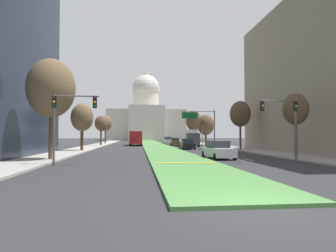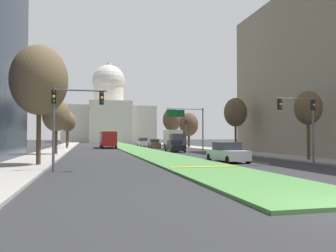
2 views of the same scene
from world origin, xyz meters
The scene contains 25 objects.
ground_plane centered at (0.00, 60.41, 0.00)m, with size 265.82×265.82×0.00m, color #2B2B2D.
grass_median centered at (0.00, 54.37, 0.07)m, with size 5.17×108.74×0.14m, color #4C8442.
median_curb_nose centered at (0.00, 12.90, 0.16)m, with size 4.65×0.50×0.04m, color gold.
lane_dashes_right centered at (6.31, 49.87, 0.00)m, with size 0.16×73.11×0.01m.
sidewalk_left centered at (-12.04, 48.33, 0.07)m, with size 4.00×108.74×0.15m, color #9E9991.
sidewalk_right centered at (12.04, 48.33, 0.07)m, with size 4.00×108.74×0.15m, color #9E9991.
capitol_building centered at (0.00, 120.01, 9.59)m, with size 32.67×25.87×29.75m.
traffic_light_near_left centered at (-8.70, 13.39, 3.80)m, with size 3.34×0.35×5.20m.
traffic_light_near_right centered at (8.70, 14.65, 3.80)m, with size 3.34×0.35×5.20m.
traffic_light_far_right centered at (9.54, 50.02, 3.31)m, with size 0.28×0.35×5.20m.
overhead_guide_sign centered at (7.51, 41.29, 4.66)m, with size 5.91×0.20×6.50m.
street_tree_left_near centered at (-10.93, 17.42, 6.20)m, with size 4.05×4.05×8.76m.
street_tree_right_near centered at (11.16, 17.52, 4.60)m, with size 2.36×2.36×6.12m.
street_tree_left_mid centered at (-11.06, 32.16, 4.55)m, with size 3.02×3.02×6.49m.
street_tree_right_mid centered at (11.40, 33.01, 5.27)m, with size 3.03×3.03×7.20m.
street_tree_left_far centered at (-10.93, 51.47, 4.51)m, with size 2.51×2.51×6.14m.
street_tree_right_far centered at (10.76, 52.21, 4.32)m, with size 3.51×3.51×6.54m.
street_tree_left_distant centered at (-11.51, 64.74, 5.09)m, with size 3.19×3.19×7.12m.
street_tree_right_distant centered at (10.70, 64.98, 5.78)m, with size 4.10×4.10×8.37m.
sedan_lead_stopped centered at (3.92, 18.24, 0.79)m, with size 2.21×4.66×1.68m.
sedan_midblock centered at (4.11, 36.68, 0.77)m, with size 1.99×4.69×1.64m.
sedan_distant centered at (4.24, 52.20, 0.77)m, with size 2.06×4.58×1.63m.
sedan_far_horizon centered at (3.72, 62.12, 0.83)m, with size 1.92×4.19×1.78m.
box_truck_delivery centered at (6.41, 46.18, 1.68)m, with size 2.40×6.40×3.20m.
city_bus centered at (-3.93, 54.62, 1.77)m, with size 2.62×11.00×2.95m.
Camera 1 is at (-3.51, -8.39, 2.20)m, focal length 31.26 mm.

